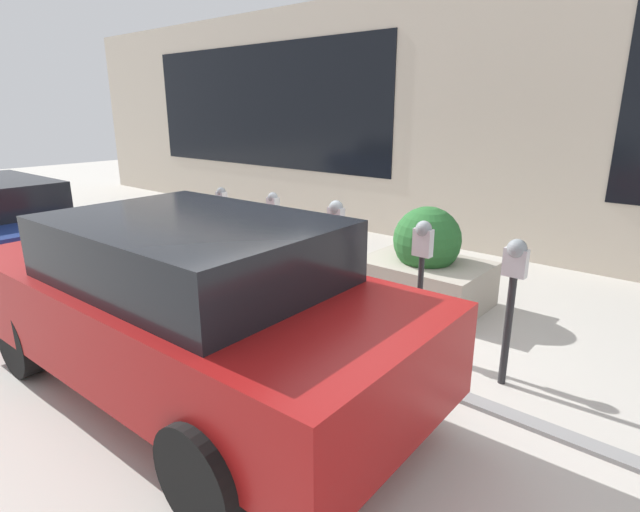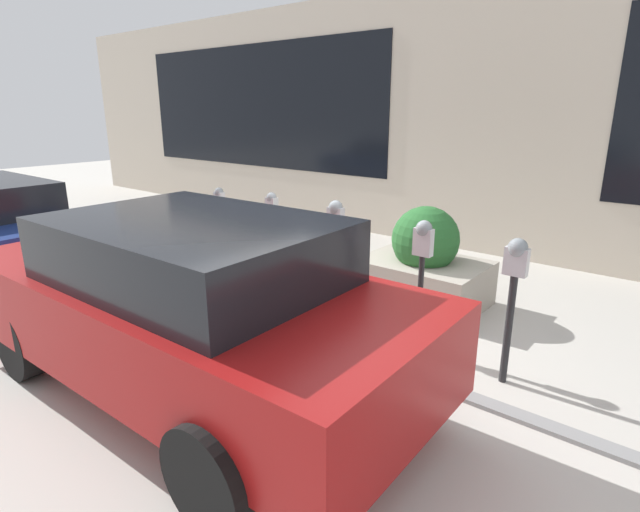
% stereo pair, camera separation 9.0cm
% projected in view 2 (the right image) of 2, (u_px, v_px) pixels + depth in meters
% --- Properties ---
extents(ground_plane, '(40.00, 40.00, 0.00)m').
position_uv_depth(ground_plane, '(312.00, 337.00, 5.53)').
color(ground_plane, beige).
extents(curb_strip, '(24.50, 0.16, 0.04)m').
position_uv_depth(curb_strip, '(308.00, 337.00, 5.47)').
color(curb_strip, gray).
rests_on(curb_strip, ground_plane).
extents(building_facade, '(24.50, 0.17, 4.46)m').
position_uv_depth(building_facade, '(487.00, 120.00, 8.20)').
color(building_facade, beige).
rests_on(building_facade, ground_plane).
extents(parking_meter_nearest, '(0.20, 0.17, 1.37)m').
position_uv_depth(parking_meter_nearest, '(514.00, 281.00, 4.35)').
color(parking_meter_nearest, '#232326').
rests_on(parking_meter_nearest, ground_plane).
extents(parking_meter_second, '(0.19, 0.16, 1.38)m').
position_uv_depth(parking_meter_second, '(422.00, 255.00, 4.97)').
color(parking_meter_second, '#232326').
rests_on(parking_meter_second, ground_plane).
extents(parking_meter_middle, '(0.19, 0.16, 1.47)m').
position_uv_depth(parking_meter_middle, '(335.00, 243.00, 5.55)').
color(parking_meter_middle, '#232326').
rests_on(parking_meter_middle, ground_plane).
extents(parking_meter_fourth, '(0.15, 0.12, 1.45)m').
position_uv_depth(parking_meter_fourth, '(272.00, 233.00, 6.17)').
color(parking_meter_fourth, '#232326').
rests_on(parking_meter_fourth, ground_plane).
extents(parking_meter_farthest, '(0.14, 0.12, 1.41)m').
position_uv_depth(parking_meter_farthest, '(221.00, 226.00, 6.82)').
color(parking_meter_farthest, '#232326').
rests_on(parking_meter_farthest, ground_plane).
extents(planter_box, '(1.52, 1.13, 1.27)m').
position_uv_depth(planter_box, '(424.00, 266.00, 6.38)').
color(planter_box, '#B2A899').
rests_on(planter_box, ground_plane).
extents(parked_car_middle, '(4.53, 2.03, 1.59)m').
position_uv_depth(parked_car_middle, '(188.00, 302.00, 4.27)').
color(parked_car_middle, maroon).
rests_on(parked_car_middle, ground_plane).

